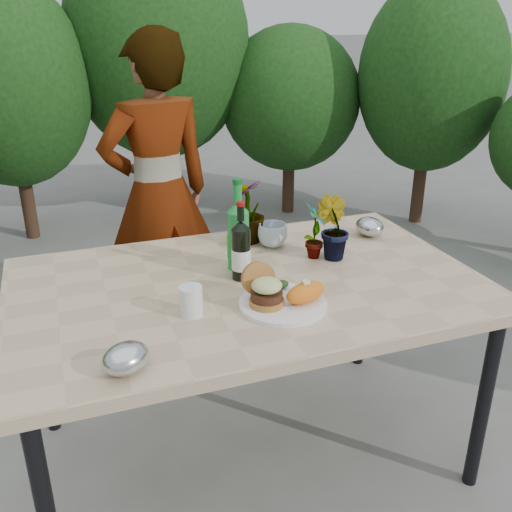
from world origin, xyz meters
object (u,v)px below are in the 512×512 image
object	(u,v)px
dinner_plate	(283,304)
wine_bottle	(241,251)
patio_table	(248,297)
person	(158,194)

from	to	relation	value
dinner_plate	wine_bottle	size ratio (longest dim) A/B	1.00
patio_table	dinner_plate	distance (m)	0.22
dinner_plate	wine_bottle	xyz separation A→B (m)	(-0.06, 0.24, 0.10)
person	dinner_plate	bearing A→B (deg)	85.86
patio_table	person	distance (m)	1.05
patio_table	wine_bottle	size ratio (longest dim) A/B	5.74
patio_table	wine_bottle	distance (m)	0.16
person	patio_table	bearing A→B (deg)	84.74
patio_table	dinner_plate	bearing A→B (deg)	-77.18
wine_bottle	person	xyz separation A→B (m)	(-0.10, 1.00, -0.07)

